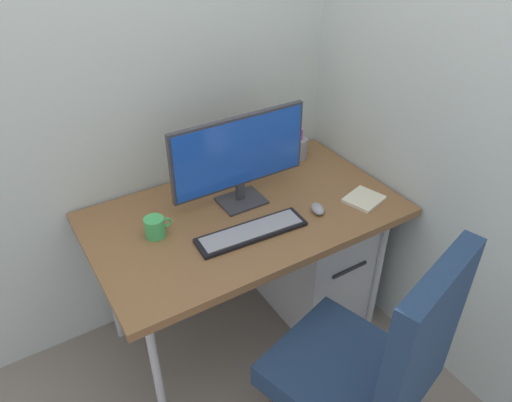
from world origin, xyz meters
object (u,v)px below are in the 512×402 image
object	(u,v)px
filing_cabinet	(314,259)
keyboard	(251,232)
monitor	(239,155)
office_chair	(370,366)
mouse	(318,209)
pen_holder	(298,148)
coffee_mug	(155,227)
notebook	(364,199)

from	to	relation	value
filing_cabinet	keyboard	distance (m)	0.65
filing_cabinet	monitor	xyz separation A→B (m)	(-0.37, 0.12, 0.67)
office_chair	mouse	distance (m)	0.71
keyboard	mouse	world-z (taller)	mouse
keyboard	pen_holder	size ratio (longest dim) A/B	2.89
keyboard	coffee_mug	world-z (taller)	coffee_mug
monitor	filing_cabinet	bearing A→B (deg)	-17.49
filing_cabinet	mouse	world-z (taller)	mouse
pen_holder	coffee_mug	xyz separation A→B (m)	(-0.89, -0.23, -0.01)
keyboard	notebook	world-z (taller)	keyboard
office_chair	monitor	bearing A→B (deg)	90.94
keyboard	notebook	bearing A→B (deg)	-6.15
office_chair	pen_holder	distance (m)	1.20
notebook	coffee_mug	world-z (taller)	coffee_mug
filing_cabinet	keyboard	world-z (taller)	keyboard
mouse	pen_holder	bearing A→B (deg)	82.30
office_chair	keyboard	xyz separation A→B (m)	(-0.10, 0.65, 0.21)
monitor	notebook	xyz separation A→B (m)	(0.48, -0.30, -0.23)
mouse	keyboard	bearing A→B (deg)	-166.27
office_chair	keyboard	world-z (taller)	office_chair
office_chair	notebook	xyz separation A→B (m)	(0.47, 0.59, 0.21)
notebook	mouse	bearing A→B (deg)	154.44
filing_cabinet	pen_holder	bearing A→B (deg)	73.67
office_chair	coffee_mug	distance (m)	0.99
notebook	office_chair	bearing A→B (deg)	-144.68
monitor	notebook	bearing A→B (deg)	-31.55
pen_holder	monitor	bearing A→B (deg)	-157.06
monitor	notebook	size ratio (longest dim) A/B	4.00
filing_cabinet	pen_holder	distance (m)	0.59
monitor	mouse	size ratio (longest dim) A/B	7.59
monitor	keyboard	size ratio (longest dim) A/B	1.33
filing_cabinet	monitor	size ratio (longest dim) A/B	1.01
keyboard	notebook	xyz separation A→B (m)	(0.57, -0.06, -0.00)
filing_cabinet	keyboard	bearing A→B (deg)	-165.22
monitor	pen_holder	world-z (taller)	monitor
monitor	keyboard	world-z (taller)	monitor
mouse	pen_holder	xyz separation A→B (m)	(0.21, 0.45, 0.04)
keyboard	notebook	distance (m)	0.57
pen_holder	coffee_mug	bearing A→B (deg)	-165.29
mouse	coffee_mug	size ratio (longest dim) A/B	0.71
monitor	coffee_mug	size ratio (longest dim) A/B	5.41
filing_cabinet	coffee_mug	distance (m)	0.93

